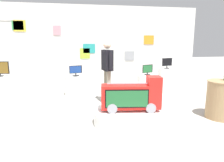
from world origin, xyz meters
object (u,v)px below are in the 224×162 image
at_px(novelty_firetruck_tv, 132,97).
at_px(side_table_round, 221,99).
at_px(display_pedestal_far_right, 147,84).
at_px(tv_on_far_right, 148,70).
at_px(display_pedestal_left_rear, 76,86).
at_px(main_display_pedestal, 130,116).
at_px(tv_on_right_rear, 167,63).
at_px(tv_on_center_rear, 0,68).
at_px(tv_on_left_rear, 76,71).
at_px(shopper_browsing_near_truck, 107,68).
at_px(display_pedestal_center_rear, 2,86).
at_px(display_pedestal_right_rear, 166,76).

height_order(novelty_firetruck_tv, side_table_round, novelty_firetruck_tv).
relative_size(display_pedestal_far_right, side_table_round, 0.81).
bearing_deg(tv_on_far_right, display_pedestal_left_rear, 174.04).
relative_size(main_display_pedestal, tv_on_right_rear, 3.38).
xyz_separation_m(display_pedestal_far_right, tv_on_far_right, (-0.00, -0.00, 0.48)).
bearing_deg(side_table_round, tv_on_center_rear, 150.69).
relative_size(tv_on_center_rear, display_pedestal_far_right, 0.81).
distance_m(display_pedestal_left_rear, tv_on_center_rear, 2.37).
bearing_deg(tv_on_center_rear, tv_on_far_right, -7.87).
relative_size(tv_on_center_rear, tv_on_right_rear, 1.22).
distance_m(novelty_firetruck_tv, tv_on_right_rear, 4.35).
distance_m(tv_on_left_rear, tv_on_center_rear, 2.31).
bearing_deg(display_pedestal_left_rear, shopper_browsing_near_truck, -55.03).
bearing_deg(display_pedestal_center_rear, tv_on_far_right, -7.92).
distance_m(main_display_pedestal, display_pedestal_far_right, 2.56).
height_order(novelty_firetruck_tv, tv_on_right_rear, tv_on_right_rear).
xyz_separation_m(novelty_firetruck_tv, tv_on_left_rear, (-1.07, 2.49, 0.22)).
height_order(tv_on_left_rear, display_pedestal_far_right, tv_on_left_rear).
distance_m(display_pedestal_right_rear, display_pedestal_far_right, 1.84).
height_order(side_table_round, shopper_browsing_near_truck, shopper_browsing_near_truck).
relative_size(tv_on_right_rear, side_table_round, 0.54).
xyz_separation_m(novelty_firetruck_tv, tv_on_far_right, (1.19, 2.26, 0.22)).
height_order(novelty_firetruck_tv, tv_on_center_rear, tv_on_center_rear).
xyz_separation_m(tv_on_left_rear, shopper_browsing_near_truck, (0.79, -1.13, 0.21)).
xyz_separation_m(display_pedestal_center_rear, tv_on_center_rear, (0.00, -0.00, 0.56)).
distance_m(novelty_firetruck_tv, tv_on_center_rear, 4.42).
relative_size(novelty_firetruck_tv, display_pedestal_far_right, 1.84).
bearing_deg(tv_on_far_right, tv_on_center_rear, 172.13).
relative_size(display_pedestal_right_rear, tv_on_right_rear, 1.44).
distance_m(display_pedestal_left_rear, tv_on_right_rear, 3.75).
bearing_deg(tv_on_right_rear, display_pedestal_far_right, -135.04).
xyz_separation_m(main_display_pedestal, novelty_firetruck_tv, (0.02, -0.01, 0.43)).
bearing_deg(shopper_browsing_near_truck, tv_on_left_rear, 125.10).
bearing_deg(novelty_firetruck_tv, display_pedestal_far_right, 62.21).
xyz_separation_m(display_pedestal_left_rear, shopper_browsing_near_truck, (0.79, -1.13, 0.69)).
xyz_separation_m(novelty_firetruck_tv, tv_on_center_rear, (-3.34, 2.88, 0.30)).
bearing_deg(tv_on_right_rear, display_pedestal_center_rear, -173.44).
bearing_deg(tv_on_far_right, tv_on_left_rear, 174.14).
distance_m(main_display_pedestal, tv_on_far_right, 2.63).
height_order(main_display_pedestal, display_pedestal_left_rear, display_pedestal_left_rear).
bearing_deg(display_pedestal_far_right, display_pedestal_center_rear, 172.13).
relative_size(tv_on_center_rear, shopper_browsing_near_truck, 0.33).
height_order(novelty_firetruck_tv, display_pedestal_center_rear, novelty_firetruck_tv).
bearing_deg(main_display_pedestal, side_table_round, -3.66).
bearing_deg(tv_on_center_rear, side_table_round, -29.31).
xyz_separation_m(novelty_firetruck_tv, display_pedestal_left_rear, (-1.07, 2.49, -0.26)).
bearing_deg(display_pedestal_left_rear, tv_on_left_rear, -106.40).
relative_size(tv_on_left_rear, side_table_round, 0.47).
distance_m(main_display_pedestal, novelty_firetruck_tv, 0.43).
distance_m(main_display_pedestal, display_pedestal_left_rear, 2.70).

